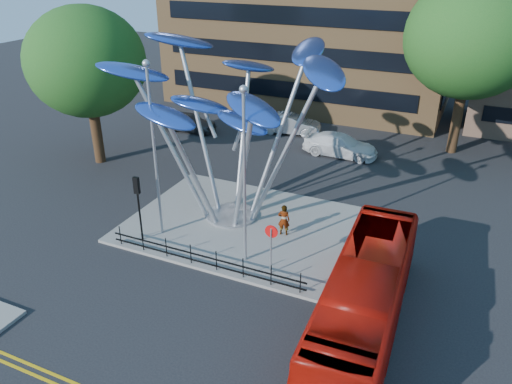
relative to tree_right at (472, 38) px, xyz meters
The scene contains 15 objects.
ground 24.75m from the tree_right, 109.98° to the right, with size 120.00×120.00×0.00m, color black.
traffic_island 20.01m from the tree_right, 119.36° to the right, with size 12.00×9.00×0.15m, color slate.
tree_right is the anchor object (origin of this frame).
tree_left 25.09m from the tree_right, 151.39° to the right, with size 7.60×7.60×10.32m.
leaf_sculpture 18.37m from the tree_right, 123.31° to the right, with size 12.72×9.54×9.51m.
street_lamp_left 22.49m from the tree_right, 124.05° to the right, with size 0.36×0.36×8.80m.
street_lamp_right 20.64m from the tree_right, 111.54° to the right, with size 0.36×0.36×8.30m.
traffic_light_island 24.06m from the tree_right, 123.69° to the right, with size 0.28×0.18×3.42m.
no_entry_sign_island 21.31m from the tree_right, 107.12° to the right, with size 0.60×0.10×2.45m.
pedestrian_railing_front 23.43m from the tree_right, 113.91° to the right, with size 10.00×0.06×1.00m.
red_bus 22.33m from the tree_right, 93.76° to the right, with size 2.56×10.92×3.04m, color #A91107.
pedestrian 18.83m from the tree_right, 112.63° to the right, with size 0.61×0.40×1.68m, color gray.
parked_car_left 21.40m from the tree_right, 168.70° to the right, with size 1.78×4.43×1.51m, color #3C4044.
parked_car_mid 14.14m from the tree_right, behind, with size 1.67×4.79×1.58m, color #ADB0B5.
parked_car_right 10.99m from the tree_right, 150.96° to the right, with size 2.15×5.29×1.53m, color silver.
Camera 1 is at (9.10, -14.70, 13.36)m, focal length 35.00 mm.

